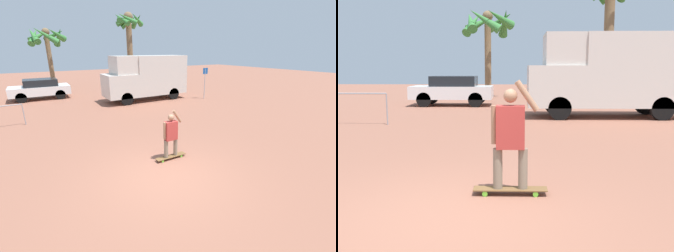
% 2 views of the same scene
% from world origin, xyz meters
% --- Properties ---
extents(ground_plane, '(80.00, 80.00, 0.00)m').
position_xyz_m(ground_plane, '(0.00, 0.00, 0.00)').
color(ground_plane, '#935B47').
extents(skateboard, '(1.11, 0.24, 0.10)m').
position_xyz_m(skateboard, '(0.77, 0.93, 0.08)').
color(skateboard, brown).
rests_on(skateboard, ground_plane).
extents(person_skateboarder, '(0.70, 0.22, 1.62)m').
position_xyz_m(person_skateboarder, '(0.77, 0.93, 0.94)').
color(person_skateboarder, gray).
rests_on(person_skateboarder, skateboard).
extents(camper_van, '(6.03, 2.07, 3.18)m').
position_xyz_m(camper_van, '(4.47, 10.13, 1.73)').
color(camper_van, black).
rests_on(camper_van, ground_plane).
extents(parked_car_white, '(4.09, 1.90, 1.50)m').
position_xyz_m(parked_car_white, '(-2.35, 14.55, 0.80)').
color(parked_car_white, black).
rests_on(parked_car_white, ground_plane).
extents(palm_tree_near_van, '(2.89, 2.91, 6.95)m').
position_xyz_m(palm_tree_near_van, '(5.97, 16.83, 5.29)').
color(palm_tree_near_van, brown).
rests_on(palm_tree_near_van, ground_plane).
extents(palm_tree_center_background, '(3.45, 3.51, 5.65)m').
position_xyz_m(palm_tree_center_background, '(-0.93, 19.90, 4.54)').
color(palm_tree_center_background, brown).
rests_on(palm_tree_center_background, ground_plane).
extents(street_sign, '(0.44, 0.06, 2.30)m').
position_xyz_m(street_sign, '(8.36, 8.18, 1.49)').
color(street_sign, '#B7B7BC').
rests_on(street_sign, ground_plane).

